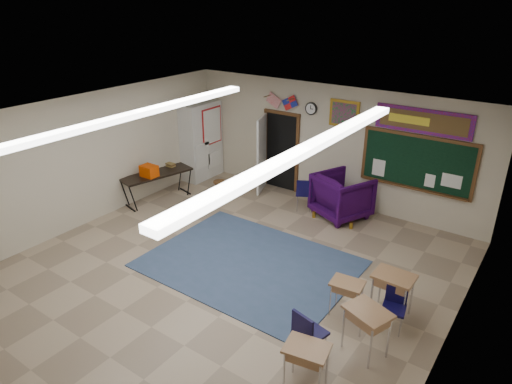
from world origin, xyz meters
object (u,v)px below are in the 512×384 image
Objects in this scene: student_desk_front_right at (392,293)px; folding_table at (157,186)px; wooden_stool at (220,191)px; wingback_armchair at (342,196)px; student_desk_front_left at (346,296)px.

student_desk_front_right is 0.41× the size of folding_table.
student_desk_front_right is 5.61m from wooden_stool.
student_desk_front_right is 1.42× the size of wooden_stool.
student_desk_front_right is at bearing 152.29° from wingback_armchair.
wooden_stool is (-4.66, 2.33, -0.07)m from student_desk_front_left.
wooden_stool is (-2.97, -1.02, -0.25)m from wingback_armchair.
student_desk_front_right is at bearing -19.82° from wooden_stool.
wingback_armchair is 3.15m from wooden_stool.
student_desk_front_left is 0.82× the size of student_desk_front_right.
folding_table is at bearing 160.77° from student_desk_front_left.
wingback_armchair is 0.61× the size of folding_table.
folding_table is (-6.61, 0.99, -0.02)m from student_desk_front_right.
student_desk_front_left reaches higher than wooden_stool.
folding_table is (-5.99, 1.42, 0.06)m from student_desk_front_left.
wingback_armchair reaches higher than student_desk_front_right.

